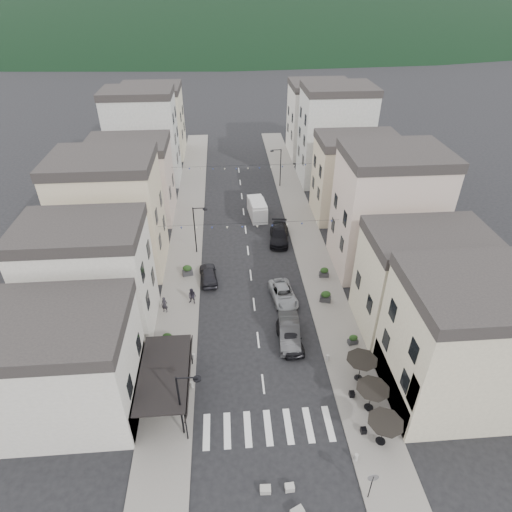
{
  "coord_description": "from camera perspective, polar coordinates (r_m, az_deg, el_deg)",
  "views": [
    {
      "loc": [
        -2.36,
        -16.98,
        27.84
      ],
      "look_at": [
        0.47,
        19.5,
        3.5
      ],
      "focal_mm": 30.0,
      "sensor_mm": 36.0,
      "label": 1
    }
  ],
  "objects": [
    {
      "name": "ground",
      "position": [
        32.7,
        2.01,
        -24.77
      ],
      "size": [
        700.0,
        700.0,
        0.0
      ],
      "primitive_type": "plane",
      "color": "black",
      "rests_on": "ground"
    },
    {
      "name": "sidewalk_left",
      "position": [
        56.55,
        -9.08,
        3.75
      ],
      "size": [
        4.0,
        76.0,
        0.12
      ],
      "primitive_type": "cube",
      "color": "slate",
      "rests_on": "ground"
    },
    {
      "name": "sidewalk_right",
      "position": [
        57.17,
        6.09,
        4.36
      ],
      "size": [
        4.0,
        76.0,
        0.12
      ],
      "primitive_type": "cube",
      "color": "slate",
      "rests_on": "ground"
    },
    {
      "name": "hill_backdrop",
      "position": [
        318.21,
        -4.54,
        28.53
      ],
      "size": [
        640.0,
        360.0,
        70.0
      ],
      "primitive_type": "ellipsoid",
      "color": "black",
      "rests_on": "ground"
    },
    {
      "name": "boutique_building",
      "position": [
        34.99,
        -25.8,
        -13.68
      ],
      "size": [
        12.0,
        8.0,
        8.0
      ],
      "primitive_type": "cube",
      "color": "#BDB7AD",
      "rests_on": "ground"
    },
    {
      "name": "bistro_building",
      "position": [
        35.31,
        25.99,
        -10.95
      ],
      "size": [
        10.0,
        8.0,
        10.0
      ],
      "primitive_type": "cube",
      "color": "#B6AC91",
      "rests_on": "ground"
    },
    {
      "name": "boutique_awning",
      "position": [
        33.45,
        -11.73,
        -15.0
      ],
      "size": [
        3.77,
        7.5,
        3.28
      ],
      "color": "black",
      "rests_on": "ground"
    },
    {
      "name": "buildings_row_left",
      "position": [
        60.13,
        -16.07,
        11.15
      ],
      "size": [
        10.2,
        54.16,
        14.0
      ],
      "color": "#BDB7AD",
      "rests_on": "ground"
    },
    {
      "name": "buildings_row_right",
      "position": [
        60.15,
        12.43,
        11.89
      ],
      "size": [
        10.2,
        54.16,
        14.5
      ],
      "color": "#B6AC91",
      "rests_on": "ground"
    },
    {
      "name": "cafe_terrace",
      "position": [
        33.8,
        15.25,
        -16.97
      ],
      "size": [
        2.5,
        8.1,
        2.53
      ],
      "color": "black",
      "rests_on": "ground"
    },
    {
      "name": "streetlamp_left_near",
      "position": [
        30.91,
        -9.65,
        -18.42
      ],
      "size": [
        1.7,
        0.56,
        6.0
      ],
      "color": "black",
      "rests_on": "ground"
    },
    {
      "name": "streetlamp_left_far",
      "position": [
        49.42,
        -7.89,
        4.05
      ],
      "size": [
        1.7,
        0.56,
        6.0
      ],
      "color": "black",
      "rests_on": "ground"
    },
    {
      "name": "streetlamp_right_far",
      "position": [
        66.1,
        3.06,
        12.16
      ],
      "size": [
        1.7,
        0.56,
        6.0
      ],
      "color": "black",
      "rests_on": "ground"
    },
    {
      "name": "traffic_sign",
      "position": [
        30.33,
        15.22,
        -27.02
      ],
      "size": [
        0.7,
        0.07,
        2.7
      ],
      "color": "black",
      "rests_on": "ground"
    },
    {
      "name": "bollards",
      "position": [
        35.54,
        1.04,
        -16.87
      ],
      "size": [
        11.66,
        10.26,
        0.6
      ],
      "color": "gray",
      "rests_on": "ground"
    },
    {
      "name": "bunting_near",
      "position": [
        44.92,
        -0.84,
        4.03
      ],
      "size": [
        19.0,
        0.28,
        0.62
      ],
      "color": "black",
      "rests_on": "ground"
    },
    {
      "name": "bunting_far",
      "position": [
        59.34,
        -1.87,
        11.66
      ],
      "size": [
        19.0,
        0.28,
        0.62
      ],
      "color": "black",
      "rests_on": "ground"
    },
    {
      "name": "parked_car_a",
      "position": [
        38.81,
        4.57,
        -10.72
      ],
      "size": [
        2.3,
        4.75,
        1.56
      ],
      "primitive_type": "imported",
      "rotation": [
        0.0,
        0.0,
        0.1
      ],
      "color": "black",
      "rests_on": "ground"
    },
    {
      "name": "parked_car_b",
      "position": [
        39.16,
        4.45,
        -10.07
      ],
      "size": [
        2.18,
        5.28,
        1.7
      ],
      "primitive_type": "imported",
      "rotation": [
        0.0,
        0.0,
        -0.08
      ],
      "color": "#2C2D2F",
      "rests_on": "ground"
    },
    {
      "name": "parked_car_c",
      "position": [
        43.49,
        3.65,
        -5.09
      ],
      "size": [
        2.88,
        5.18,
        1.37
      ],
      "primitive_type": "imported",
      "rotation": [
        0.0,
        0.0,
        0.13
      ],
      "color": "gray",
      "rests_on": "ground"
    },
    {
      "name": "parked_car_d",
      "position": [
        52.9,
        3.1,
        2.85
      ],
      "size": [
        2.95,
        5.83,
        1.62
      ],
      "primitive_type": "imported",
      "rotation": [
        0.0,
        0.0,
        -0.12
      ],
      "color": "black",
      "rests_on": "ground"
    },
    {
      "name": "parked_car_e",
      "position": [
        46.25,
        -6.36,
        -2.48
      ],
      "size": [
        2.2,
        4.51,
        1.48
      ],
      "primitive_type": "imported",
      "rotation": [
        0.0,
        0.0,
        3.25
      ],
      "color": "black",
      "rests_on": "ground"
    },
    {
      "name": "delivery_van",
      "position": [
        58.14,
        0.18,
        6.35
      ],
      "size": [
        2.48,
        5.23,
        2.42
      ],
      "rotation": [
        0.0,
        0.0,
        0.1
      ],
      "color": "silver",
      "rests_on": "ground"
    },
    {
      "name": "pedestrian_a",
      "position": [
        42.58,
        -12.09,
        -6.39
      ],
      "size": [
        0.71,
        0.55,
        1.72
      ],
      "primitive_type": "imported",
      "rotation": [
        0.0,
        0.0,
        -0.24
      ],
      "color": "black",
      "rests_on": "sidewalk_left"
    },
    {
      "name": "pedestrian_b",
      "position": [
        43.1,
        -8.5,
        -5.33
      ],
      "size": [
        1.04,
        0.93,
        1.77
      ],
      "primitive_type": "imported",
      "rotation": [
        0.0,
        0.0,
        -0.36
      ],
      "color": "black",
      "rests_on": "sidewalk_left"
    },
    {
      "name": "concrete_block_a",
      "position": [
        30.64,
        5.53,
        -30.89
      ],
      "size": [
        0.93,
        0.78,
        0.5
      ],
      "primitive_type": "cube",
      "rotation": [
        0.0,
        0.0,
        0.42
      ],
      "color": "gray",
      "rests_on": "ground"
    },
    {
      "name": "concrete_block_b",
      "position": [
        31.32,
        4.51,
        -28.42
      ],
      "size": [
        0.62,
        0.48,
        0.45
      ],
      "primitive_type": "cube",
      "rotation": [
        0.0,
        0.0,
        0.05
      ],
      "color": "#9F9B97",
      "rests_on": "ground"
    },
    {
      "name": "concrete_block_c",
      "position": [
        31.22,
        1.26,
        -28.69
      ],
      "size": [
        0.72,
        0.53,
        0.4
      ],
      "primitive_type": "cube",
      "rotation": [
        0.0,
        0.0,
        -0.05
      ],
      "color": "#989690",
      "rests_on": "ground"
    },
    {
      "name": "planter_la",
      "position": [
        39.58,
        -11.72,
        -10.68
      ],
      "size": [
        1.09,
        0.83,
        1.08
      ],
      "rotation": [
        0.0,
        0.0,
        -0.35
      ],
      "color": "#2E2E30",
      "rests_on": "sidewalk_left"
    },
    {
      "name": "planter_lb",
      "position": [
        47.23,
        -9.13,
        -1.89
      ],
      "size": [
        1.22,
        0.82,
        1.25
      ],
      "rotation": [
        0.0,
        0.0,
        0.2
      ],
      "color": "#2F2E31",
      "rests_on": "sidewalk_left"
    },
    {
      "name": "planter_ra",
      "position": [
        39.68,
        12.82,
        -10.81
      ],
      "size": [
        0.96,
        0.63,
        0.99
      ],
      "rotation": [
        0.0,
        0.0,
        0.17
      ],
      "color": "#2A2A2C",
      "rests_on": "sidewalk_right"
    },
    {
      "name": "planter_rb",
      "position": [
        43.61,
        9.26,
        -5.34
      ],
      "size": [
        1.24,
        0.9,
        1.24
      ],
      "rotation": [
        0.0,
        0.0,
        -0.29
      ],
      "color": "#29292B",
      "rests_on": "sidewalk_right"
    },
    {
      "name": "planter_rc",
      "position": [
        47.02,
        9.07,
        -2.15
      ],
      "size": [
        1.06,
        0.64,
        1.14
      ],
      "rotation": [
        0.0,
        0.0,
        -0.08
      ],
      "color": "#2E2E31",
      "rests_on": "sidewalk_right"
    }
  ]
}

